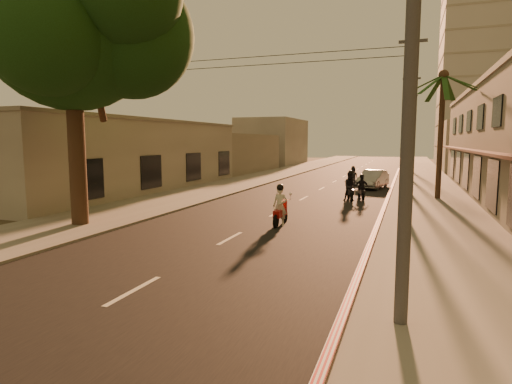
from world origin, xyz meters
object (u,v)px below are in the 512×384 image
scooter_mid_a (350,187)px  parked_car (373,179)px  broadleaf_tree (81,22)px  palm_tree (443,82)px  scooter_far_a (353,177)px  scooter_red (280,208)px  scooter_mid_b (361,188)px

scooter_mid_a → parked_car: scooter_mid_a is taller
parked_car → broadleaf_tree: bearing=-107.8°
palm_tree → scooter_far_a: palm_tree is taller
scooter_red → palm_tree: bearing=58.7°
scooter_mid_b → parked_car: bearing=69.9°
scooter_mid_b → scooter_red: bearing=-122.4°
palm_tree → scooter_mid_b: palm_tree is taller
palm_tree → scooter_far_a: (-5.98, 6.67, -6.41)m
broadleaf_tree → scooter_far_a: broadleaf_tree is taller
palm_tree → scooter_mid_a: size_ratio=4.33×
palm_tree → scooter_red: bearing=-122.4°
scooter_mid_a → parked_car: (0.76, 7.59, -0.15)m
scooter_far_a → parked_car: size_ratio=0.37×
scooter_red → scooter_mid_b: (2.44, 9.80, -0.06)m
broadleaf_tree → palm_tree: 20.18m
scooter_mid_b → scooter_far_a: (-1.48, 7.82, 0.01)m
palm_tree → scooter_mid_b: bearing=-165.7°
parked_car → scooter_far_a: bearing=155.2°
broadleaf_tree → parked_car: (10.30, 19.36, -7.76)m
scooter_mid_a → parked_car: size_ratio=0.42×
broadleaf_tree → parked_car: bearing=62.0°
scooter_red → scooter_mid_a: size_ratio=0.98×
broadleaf_tree → scooter_mid_b: (10.11, 12.70, -7.75)m
palm_tree → parked_car: size_ratio=1.82×
scooter_mid_b → parked_car: size_ratio=0.35×
scooter_far_a → parked_car: scooter_far_a is taller
broadleaf_tree → scooter_far_a: (8.64, 20.53, -7.74)m
broadleaf_tree → parked_car: size_ratio=2.68×
scooter_far_a → parked_car: 2.03m
scooter_mid_b → scooter_far_a: scooter_far_a is taller
broadleaf_tree → palm_tree: size_ratio=1.48×
parked_car → scooter_red: bearing=-88.8°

